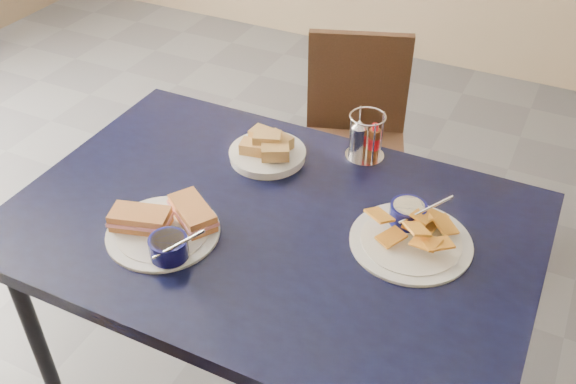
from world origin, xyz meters
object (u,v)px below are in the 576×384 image
at_px(bread_basket, 268,150).
at_px(plantain_plate, 411,231).
at_px(sandwich_plate, 166,227).
at_px(chair_far, 361,129).
at_px(dining_table, 270,238).
at_px(condiment_caddy, 364,139).

bearing_deg(bread_basket, plantain_plate, -17.21).
relative_size(sandwich_plate, plantain_plate, 1.04).
bearing_deg(chair_far, dining_table, -84.32).
height_order(dining_table, sandwich_plate, sandwich_plate).
bearing_deg(plantain_plate, bread_basket, 162.79).
xyz_separation_m(plantain_plate, condiment_caddy, (-0.23, 0.27, 0.04)).
height_order(chair_far, plantain_plate, plantain_plate).
relative_size(chair_far, condiment_caddy, 5.97).
distance_m(sandwich_plate, condiment_caddy, 0.61).
xyz_separation_m(chair_far, plantain_plate, (0.42, -0.83, 0.30)).
distance_m(sandwich_plate, plantain_plate, 0.59).
bearing_deg(sandwich_plate, condiment_caddy, 59.82).
bearing_deg(chair_far, condiment_caddy, -70.49).
distance_m(plantain_plate, bread_basket, 0.48).
bearing_deg(dining_table, plantain_plate, 15.45).
height_order(dining_table, bread_basket, bread_basket).
xyz_separation_m(chair_far, bread_basket, (-0.04, -0.69, 0.31)).
height_order(sandwich_plate, plantain_plate, same).
distance_m(plantain_plate, condiment_caddy, 0.36).
height_order(dining_table, chair_far, chair_far).
xyz_separation_m(dining_table, chair_far, (-0.09, 0.93, -0.22)).
bearing_deg(dining_table, chair_far, 95.68).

